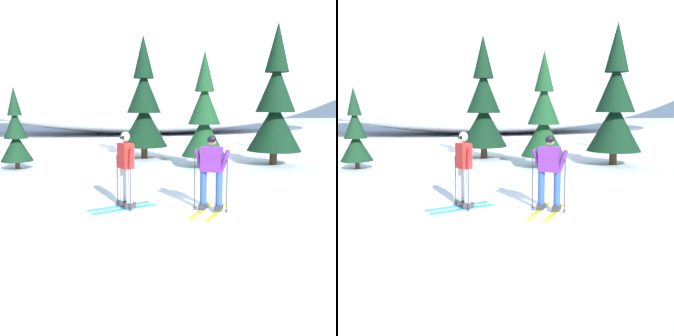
# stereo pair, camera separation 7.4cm
# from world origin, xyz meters

# --- Properties ---
(ground_plane) EXTENTS (120.00, 120.00, 0.00)m
(ground_plane) POSITION_xyz_m (0.00, 0.00, 0.00)
(ground_plane) COLOR white
(skier_purple_jacket) EXTENTS (1.31, 1.55, 1.70)m
(skier_purple_jacket) POSITION_xyz_m (0.06, -0.48, 0.90)
(skier_purple_jacket) COLOR gold
(skier_purple_jacket) RESTS_ON ground
(skier_red_jacket) EXTENTS (1.62, 0.89, 1.75)m
(skier_red_jacket) POSITION_xyz_m (-1.73, 0.25, 0.91)
(skier_red_jacket) COLOR #2893CC
(skier_red_jacket) RESTS_ON ground
(pine_tree_left) EXTENTS (1.17, 1.17, 3.03)m
(pine_tree_left) POSITION_xyz_m (-4.84, 6.88, 1.27)
(pine_tree_left) COLOR #47301E
(pine_tree_left) RESTS_ON ground
(pine_tree_center_left) EXTENTS (2.07, 2.07, 5.37)m
(pine_tree_center_left) POSITION_xyz_m (0.30, 8.74, 2.25)
(pine_tree_center_left) COLOR #47301E
(pine_tree_center_left) RESTS_ON ground
(pine_tree_center_right) EXTENTS (1.68, 1.68, 4.36)m
(pine_tree_center_right) POSITION_xyz_m (2.00, 5.60, 1.82)
(pine_tree_center_right) COLOR #47301E
(pine_tree_center_right) RESTS_ON ground
(pine_tree_right) EXTENTS (2.13, 2.13, 5.52)m
(pine_tree_right) POSITION_xyz_m (4.95, 5.62, 2.31)
(pine_tree_right) COLOR #47301E
(pine_tree_right) RESTS_ON ground
(pine_tree_far_right) EXTENTS (1.38, 1.38, 3.57)m
(pine_tree_far_right) POSITION_xyz_m (7.96, 11.22, 1.49)
(pine_tree_far_right) COLOR #47301E
(pine_tree_far_right) RESTS_ON ground
(snow_ridge_background) EXTENTS (43.29, 21.04, 14.96)m
(snow_ridge_background) POSITION_xyz_m (3.88, 24.79, 7.48)
(snow_ridge_background) COLOR white
(snow_ridge_background) RESTS_ON ground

